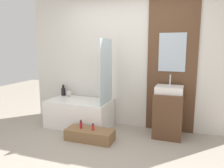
# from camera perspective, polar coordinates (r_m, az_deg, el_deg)

# --- Properties ---
(ground_plane) EXTENTS (12.00, 12.00, 0.00)m
(ground_plane) POSITION_cam_1_polar(r_m,az_deg,el_deg) (3.23, -4.43, -19.48)
(ground_plane) COLOR #A39989
(wall_tiled_back) EXTENTS (4.20, 0.06, 2.60)m
(wall_tiled_back) POSITION_cam_1_polar(r_m,az_deg,el_deg) (4.32, 3.96, 6.02)
(wall_tiled_back) COLOR silver
(wall_tiled_back) RESTS_ON ground_plane
(wall_wood_accent) EXTENTS (0.88, 0.04, 2.60)m
(wall_wood_accent) POSITION_cam_1_polar(r_m,az_deg,el_deg) (4.12, 15.35, 5.66)
(wall_wood_accent) COLOR brown
(wall_wood_accent) RESTS_ON ground_plane
(bathtub) EXTENTS (1.24, 0.72, 0.53)m
(bathtub) POSITION_cam_1_polar(r_m,az_deg,el_deg) (4.45, -8.46, -7.49)
(bathtub) COLOR white
(bathtub) RESTS_ON ground_plane
(glass_shower_screen) EXTENTS (0.01, 0.60, 1.19)m
(glass_shower_screen) POSITION_cam_1_polar(r_m,az_deg,el_deg) (4.00, -1.55, 3.26)
(glass_shower_screen) COLOR silver
(glass_shower_screen) RESTS_ON bathtub
(wooden_step_bench) EXTENTS (0.82, 0.34, 0.19)m
(wooden_step_bench) POSITION_cam_1_polar(r_m,az_deg,el_deg) (3.84, -5.82, -13.05)
(wooden_step_bench) COLOR olive
(wooden_step_bench) RESTS_ON ground_plane
(vanity_cabinet) EXTENTS (0.49, 0.51, 0.78)m
(vanity_cabinet) POSITION_cam_1_polar(r_m,az_deg,el_deg) (4.02, 14.45, -7.77)
(vanity_cabinet) COLOR brown
(vanity_cabinet) RESTS_ON ground_plane
(sink) EXTENTS (0.46, 0.38, 0.31)m
(sink) POSITION_cam_1_polar(r_m,az_deg,el_deg) (3.91, 14.73, -1.41)
(sink) COLOR white
(sink) RESTS_ON vanity_cabinet
(vase_tall_dark) EXTENTS (0.09, 0.09, 0.23)m
(vase_tall_dark) POSITION_cam_1_polar(r_m,az_deg,el_deg) (4.84, -12.58, -1.86)
(vase_tall_dark) COLOR black
(vase_tall_dark) RESTS_ON bathtub
(vase_round_light) EXTENTS (0.12, 0.12, 0.12)m
(vase_round_light) POSITION_cam_1_polar(r_m,az_deg,el_deg) (4.76, -11.15, -2.43)
(vase_round_light) COLOR silver
(vase_round_light) RESTS_ON bathtub
(bottle_soap_primary) EXTENTS (0.04, 0.04, 0.15)m
(bottle_soap_primary) POSITION_cam_1_polar(r_m,az_deg,el_deg) (3.85, -8.11, -10.46)
(bottle_soap_primary) COLOR #B21928
(bottle_soap_primary) RESTS_ON wooden_step_bench
(bottle_soap_secondary) EXTENTS (0.05, 0.05, 0.11)m
(bottle_soap_secondary) POSITION_cam_1_polar(r_m,az_deg,el_deg) (3.76, -5.00, -11.15)
(bottle_soap_secondary) COLOR red
(bottle_soap_secondary) RESTS_ON wooden_step_bench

